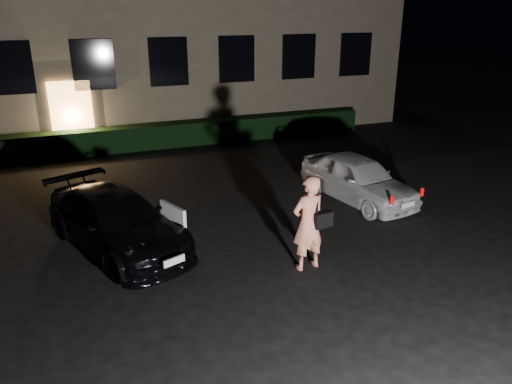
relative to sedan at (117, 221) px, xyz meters
name	(u,v)px	position (x,y,z in m)	size (l,w,h in m)	color
ground	(298,282)	(2.99, -2.72, -0.61)	(80.00, 80.00, 0.00)	black
hedge	(175,134)	(2.99, 7.78, -0.19)	(15.00, 0.70, 0.85)	black
sedan	(117,221)	(0.00, 0.00, 0.00)	(3.13, 4.56, 1.23)	black
hatch	(358,178)	(6.31, 0.56, 0.00)	(2.06, 3.79, 1.22)	silver
man	(309,223)	(3.40, -2.28, 0.36)	(0.86, 0.57, 1.95)	#E28166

